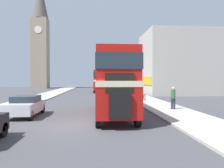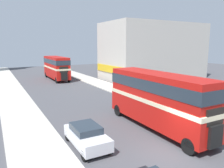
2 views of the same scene
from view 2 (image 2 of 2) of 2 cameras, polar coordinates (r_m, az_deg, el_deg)
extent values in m
plane|color=#47474C|center=(13.87, 15.13, -17.43)|extent=(120.00, 120.00, 0.00)
cube|color=#B2140F|center=(17.17, 11.61, -7.11)|extent=(2.36, 9.91, 1.67)
cube|color=beige|center=(16.91, 11.73, -3.91)|extent=(2.38, 9.96, 0.30)
cube|color=#B2140F|center=(16.69, 11.86, -0.37)|extent=(2.31, 9.71, 1.82)
cube|color=#232D38|center=(16.68, 11.87, -0.06)|extent=(2.38, 9.81, 0.82)
cube|color=black|center=(13.99, 25.41, -12.31)|extent=(1.06, 0.20, 1.34)
cube|color=black|center=(13.70, 25.30, -7.75)|extent=(1.42, 0.12, 0.97)
cylinder|color=black|center=(14.02, 19.50, -15.08)|extent=(0.28, 1.00, 1.00)
cylinder|color=black|center=(15.53, 24.77, -12.91)|extent=(0.28, 1.00, 1.00)
cylinder|color=black|center=(19.99, 1.64, -6.86)|extent=(0.28, 1.00, 1.00)
cylinder|color=black|center=(21.08, 6.55, -6.03)|extent=(0.28, 1.00, 1.00)
cube|color=#B2140F|center=(41.98, -14.29, 2.90)|extent=(2.43, 9.66, 1.65)
cube|color=beige|center=(41.88, -14.35, 4.22)|extent=(2.46, 9.71, 0.30)
cube|color=#B2140F|center=(41.79, -14.41, 5.66)|extent=(2.39, 9.47, 1.80)
cube|color=#232D38|center=(41.78, -14.41, 5.78)|extent=(2.46, 9.57, 0.81)
cube|color=black|center=(37.28, -12.35, 1.98)|extent=(1.10, 0.20, 1.32)
cube|color=black|center=(37.27, -12.48, 3.71)|extent=(1.46, 0.12, 0.96)
cylinder|color=black|center=(37.96, -14.26, 0.94)|extent=(0.28, 1.00, 1.00)
cylinder|color=black|center=(38.55, -11.17, 1.20)|extent=(0.28, 1.00, 1.00)
cylinder|color=black|center=(45.64, -16.81, 2.32)|extent=(0.28, 1.00, 1.00)
cylinder|color=black|center=(46.13, -14.19, 2.52)|extent=(0.28, 1.00, 1.00)
cube|color=silver|center=(14.16, -6.58, -13.66)|extent=(1.75, 3.91, 0.70)
cube|color=#232D38|center=(14.09, -6.87, -11.36)|extent=(1.54, 2.03, 0.41)
cylinder|color=black|center=(12.79, -7.24, -18.02)|extent=(0.20, 0.64, 0.64)
cylinder|color=black|center=(13.36, -0.77, -16.64)|extent=(0.20, 0.64, 0.64)
cylinder|color=black|center=(15.36, -11.50, -13.14)|extent=(0.20, 0.64, 0.64)
cylinder|color=black|center=(15.84, -6.01, -12.25)|extent=(0.20, 0.64, 0.64)
cylinder|color=#282833|center=(21.80, 18.91, -5.83)|extent=(0.16, 0.16, 0.87)
cylinder|color=#282833|center=(21.94, 19.26, -5.75)|extent=(0.16, 0.16, 0.87)
cylinder|color=#336B42|center=(21.67, 19.20, -3.81)|extent=(0.36, 0.36, 0.69)
sphere|color=beige|center=(21.57, 19.27, -2.62)|extent=(0.24, 0.24, 0.24)
torus|color=black|center=(26.74, 6.54, -2.62)|extent=(0.05, 0.71, 0.71)
torus|color=black|center=(27.58, 5.28, -2.21)|extent=(0.05, 0.71, 0.71)
cylinder|color=#234C93|center=(27.13, 5.91, -2.11)|extent=(0.04, 1.06, 0.34)
cylinder|color=#234C93|center=(27.41, 5.47, -1.83)|extent=(0.04, 0.04, 0.43)
cube|color=#B2ADA3|center=(42.88, 10.67, 8.38)|extent=(18.73, 10.15, 10.36)
cube|color=gold|center=(37.82, -0.62, 3.94)|extent=(0.12, 9.65, 1.24)
camera|label=1|loc=(10.77, 75.76, -18.44)|focal=35.00mm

